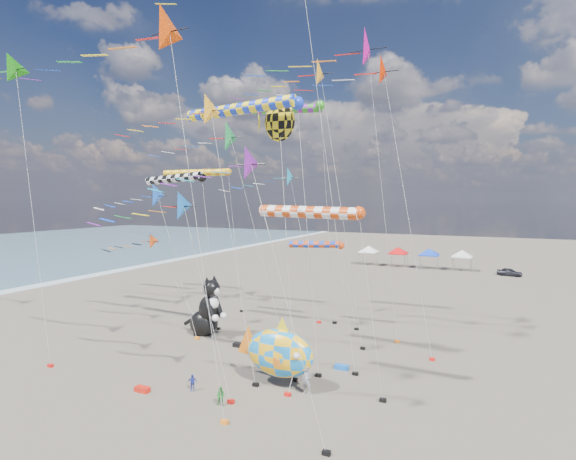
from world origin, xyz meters
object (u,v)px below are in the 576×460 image
at_px(child_green, 221,396).
at_px(child_blue, 192,383).
at_px(person_adult, 307,380).
at_px(parked_car, 510,272).
at_px(fish_inflatable, 279,353).
at_px(cat_inflatable, 206,305).

xyz_separation_m(child_green, child_blue, (-2.61, 0.91, -0.04)).
bearing_deg(person_adult, parked_car, 80.70).
bearing_deg(child_blue, fish_inflatable, 3.69).
relative_size(cat_inflatable, person_adult, 3.06).
distance_m(cat_inflatable, person_adult, 13.94).
distance_m(child_green, parked_car, 55.18).
distance_m(cat_inflatable, child_green, 13.38).
bearing_deg(child_green, fish_inflatable, 53.42).
distance_m(fish_inflatable, person_adult, 2.33).
xyz_separation_m(cat_inflatable, person_adult, (11.97, -6.94, -1.70)).
height_order(person_adult, child_green, person_adult).
height_order(child_green, child_blue, child_green).
bearing_deg(fish_inflatable, cat_inflatable, 146.44).
xyz_separation_m(cat_inflatable, fish_inflatable, (10.03, -6.65, -0.45)).
distance_m(fish_inflatable, child_blue, 5.39).
xyz_separation_m(child_blue, parked_car, (17.77, 52.15, 0.08)).
distance_m(person_adult, parked_car, 51.00).
distance_m(cat_inflatable, fish_inflatable, 12.05).
distance_m(cat_inflatable, child_blue, 11.18).
relative_size(child_green, child_blue, 1.07).
bearing_deg(child_green, parked_car, 63.00).
bearing_deg(fish_inflatable, child_blue, -147.67).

